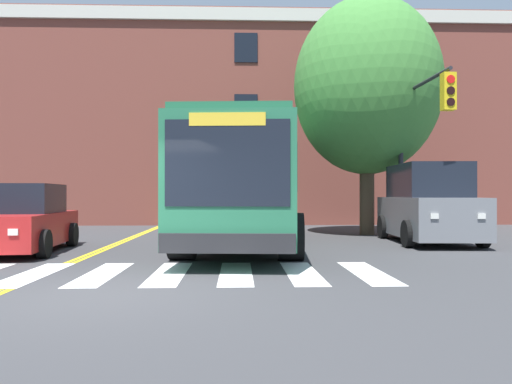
{
  "coord_description": "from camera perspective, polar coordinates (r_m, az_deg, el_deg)",
  "views": [
    {
      "loc": [
        2.06,
        -7.41,
        1.46
      ],
      "look_at": [
        2.54,
        6.1,
        1.53
      ],
      "focal_mm": 35.0,
      "sensor_mm": 36.0,
      "label": 1
    }
  ],
  "objects": [
    {
      "name": "lane_line_yellow_inner",
      "position": [
        23.58,
        -11.0,
        -3.82
      ],
      "size": [
        0.12,
        36.0,
        0.01
      ],
      "primitive_type": "cube",
      "color": "gold",
      "rests_on": "ground"
    },
    {
      "name": "car_red_near_lane",
      "position": [
        13.99,
        -25.2,
        -3.03
      ],
      "size": [
        2.37,
        4.48,
        1.73
      ],
      "color": "#AD1E1E",
      "rests_on": "ground"
    },
    {
      "name": "street_tree_curbside_large",
      "position": [
        18.99,
        12.55,
        11.69
      ],
      "size": [
        6.77,
        6.89,
        8.63
      ],
      "color": "brown",
      "rests_on": "ground"
    },
    {
      "name": "lane_line_yellow_outer",
      "position": [
        23.55,
        -10.61,
        -3.83
      ],
      "size": [
        0.12,
        36.0,
        0.01
      ],
      "primitive_type": "cube",
      "color": "gold",
      "rests_on": "ground"
    },
    {
      "name": "car_grey_far_lane",
      "position": [
        15.99,
        19.03,
        -1.49
      ],
      "size": [
        2.44,
        4.78,
        2.38
      ],
      "color": "slate",
      "rests_on": "ground"
    },
    {
      "name": "ground_plane",
      "position": [
        7.83,
        -17.62,
        -11.03
      ],
      "size": [
        120.0,
        120.0,
        0.0
      ],
      "primitive_type": "plane",
      "color": "#38383A"
    },
    {
      "name": "city_bus",
      "position": [
        14.48,
        -1.15,
        0.87
      ],
      "size": [
        3.5,
        11.23,
        3.2
      ],
      "color": "#28704C",
      "rests_on": "ground"
    },
    {
      "name": "building_facade",
      "position": [
        28.61,
        -1.31,
        7.23
      ],
      "size": [
        36.43,
        9.72,
        10.39
      ],
      "color": "brown",
      "rests_on": "ground"
    },
    {
      "name": "crosswalk",
      "position": [
        9.69,
        -17.2,
        -8.92
      ],
      "size": [
        10.44,
        2.84,
        0.01
      ],
      "color": "white",
      "rests_on": "ground"
    },
    {
      "name": "car_black_behind_bus",
      "position": [
        24.86,
        -3.56,
        -1.7
      ],
      "size": [
        2.34,
        3.81,
        1.85
      ],
      "color": "black",
      "rests_on": "ground"
    },
    {
      "name": "traffic_light_near_corner",
      "position": [
        16.18,
        18.13,
        7.14
      ],
      "size": [
        0.37,
        3.78,
        5.3
      ],
      "color": "#28282D",
      "rests_on": "ground"
    }
  ]
}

